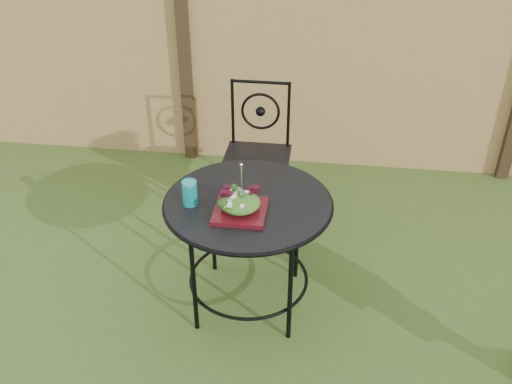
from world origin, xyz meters
TOP-DOWN VIEW (x-y plane):
  - ground at (0.00, 0.00)m, footprint 60.00×60.00m
  - fence at (-0.00, 2.19)m, footprint 8.00×0.12m
  - patio_table at (-0.54, 0.43)m, footprint 0.92×0.92m
  - patio_chair at (-0.62, 1.42)m, footprint 0.46×0.46m
  - salad_plate at (-0.57, 0.30)m, footprint 0.27×0.27m
  - salad at (-0.57, 0.30)m, footprint 0.21×0.21m
  - fork at (-0.56, 0.30)m, footprint 0.01×0.01m
  - drinking_glass at (-0.84, 0.35)m, footprint 0.08×0.08m

SIDE VIEW (x-z plane):
  - ground at x=0.00m, z-range 0.00..0.00m
  - patio_chair at x=-0.62m, z-range 0.03..0.98m
  - patio_table at x=-0.54m, z-range 0.22..0.95m
  - salad_plate at x=-0.57m, z-range 0.72..0.75m
  - salad at x=-0.57m, z-range 0.75..0.83m
  - drinking_glass at x=-0.84m, z-range 0.72..0.86m
  - fork at x=-0.56m, z-range 0.83..1.01m
  - fence at x=0.00m, z-range 0.00..1.90m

